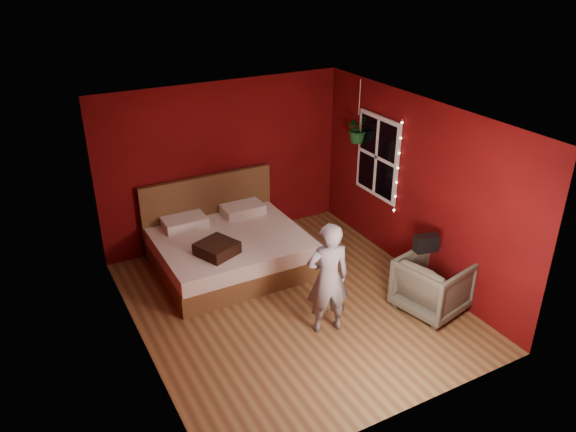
# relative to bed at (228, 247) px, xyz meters

# --- Properties ---
(floor) EXTENTS (4.50, 4.50, 0.00)m
(floor) POSITION_rel_bed_xyz_m (0.34, -1.39, -0.31)
(floor) COLOR brown
(floor) RESTS_ON ground
(room_walls) EXTENTS (4.04, 4.54, 2.62)m
(room_walls) POSITION_rel_bed_xyz_m (0.34, -1.39, 1.37)
(room_walls) COLOR #670A0B
(room_walls) RESTS_ON ground
(window) EXTENTS (0.05, 0.97, 1.27)m
(window) POSITION_rel_bed_xyz_m (2.31, -0.49, 1.19)
(window) COLOR white
(window) RESTS_ON room_walls
(fairy_lights) EXTENTS (0.04, 0.04, 1.45)m
(fairy_lights) POSITION_rel_bed_xyz_m (2.28, -1.01, 1.19)
(fairy_lights) COLOR silver
(fairy_lights) RESTS_ON room_walls
(bed) EXTENTS (2.15, 1.83, 1.18)m
(bed) POSITION_rel_bed_xyz_m (0.00, 0.00, 0.00)
(bed) COLOR brown
(bed) RESTS_ON ground
(person) EXTENTS (0.62, 0.48, 1.50)m
(person) POSITION_rel_bed_xyz_m (0.47, -2.05, 0.44)
(person) COLOR gray
(person) RESTS_ON ground
(armchair) EXTENTS (1.00, 0.98, 0.76)m
(armchair) POSITION_rel_bed_xyz_m (1.92, -2.35, 0.07)
(armchair) COLOR #585546
(armchair) RESTS_ON ground
(handbag) EXTENTS (0.34, 0.21, 0.22)m
(handbag) POSITION_rel_bed_xyz_m (1.95, -2.10, 0.57)
(handbag) COLOR black
(handbag) RESTS_ON armchair
(throw_pillow) EXTENTS (0.63, 0.63, 0.17)m
(throw_pillow) POSITION_rel_bed_xyz_m (-0.36, -0.50, 0.32)
(throw_pillow) COLOR black
(throw_pillow) RESTS_ON bed
(hanging_plant) EXTENTS (0.42, 0.37, 0.98)m
(hanging_plant) POSITION_rel_bed_xyz_m (2.22, -0.06, 1.53)
(hanging_plant) COLOR silver
(hanging_plant) RESTS_ON room_walls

